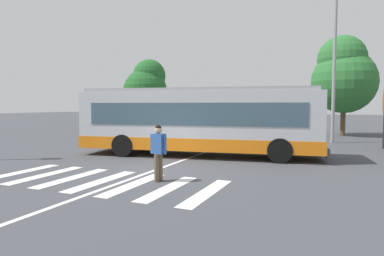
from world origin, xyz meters
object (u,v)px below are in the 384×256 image
city_transit_bus (199,121)px  parked_car_white (274,125)px  twin_arm_street_lamp (335,39)px  background_tree_right (343,75)px  background_tree_left (146,86)px  parked_car_black (240,124)px  parked_car_champagne (211,124)px  pedestrian_crossing_street (158,150)px

city_transit_bus → parked_car_white: (1.38, 12.13, -0.82)m
twin_arm_street_lamp → background_tree_right: twin_arm_street_lamp is taller
parked_car_white → background_tree_left: bearing=168.0°
city_transit_bus → background_tree_left: size_ratio=1.62×
parked_car_white → background_tree_left: background_tree_left is taller
city_transit_bus → parked_car_black: 12.47m
parked_car_champagne → parked_car_white: same height
parked_car_champagne → parked_car_black: size_ratio=1.00×
city_transit_bus → twin_arm_street_lamp: bearing=55.5°
city_transit_bus → parked_car_white: bearing=83.5°
city_transit_bus → background_tree_right: bearing=65.6°
background_tree_right → background_tree_left: bearing=175.9°
city_transit_bus → pedestrian_crossing_street: bearing=-81.0°
pedestrian_crossing_street → twin_arm_street_lamp: (4.72, 13.44, 5.30)m
parked_car_champagne → background_tree_right: (10.00, 1.47, 3.78)m
parked_car_champagne → parked_car_white: 5.21m
parked_car_champagne → parked_car_black: (2.44, 0.18, 0.00)m
twin_arm_street_lamp → background_tree_right: 5.83m
city_transit_bus → parked_car_white: 12.24m
parked_car_white → pedestrian_crossing_street: bearing=-91.8°
twin_arm_street_lamp → background_tree_left: 18.61m
parked_car_champagne → parked_car_white: (5.21, -0.05, 0.00)m
parked_car_white → background_tree_left: (-13.01, 2.78, 3.39)m
pedestrian_crossing_street → twin_arm_street_lamp: twin_arm_street_lamp is taller
parked_car_black → background_tree_left: background_tree_left is taller
parked_car_white → twin_arm_street_lamp: size_ratio=0.44×
parked_car_champagne → parked_car_black: same height
parked_car_black → pedestrian_crossing_street: bearing=-82.8°
city_transit_bus → background_tree_left: background_tree_left is taller
parked_car_champagne → twin_arm_street_lamp: size_ratio=0.44×
twin_arm_street_lamp → parked_car_white: bearing=136.1°
parked_car_champagne → background_tree_left: 8.93m
pedestrian_crossing_street → background_tree_right: size_ratio=0.23×
twin_arm_street_lamp → background_tree_left: (-17.19, 6.80, -2.11)m
parked_car_black → parked_car_champagne: bearing=-175.7°
pedestrian_crossing_street → background_tree_left: size_ratio=0.25×
parked_car_white → twin_arm_street_lamp: (4.18, -4.03, 5.50)m
city_transit_bus → parked_car_black: city_transit_bus is taller
background_tree_left → twin_arm_street_lamp: bearing=-21.6°
pedestrian_crossing_street → city_transit_bus: bearing=99.0°
city_transit_bus → parked_car_white: size_ratio=2.41×
parked_car_black → background_tree_left: bearing=166.0°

